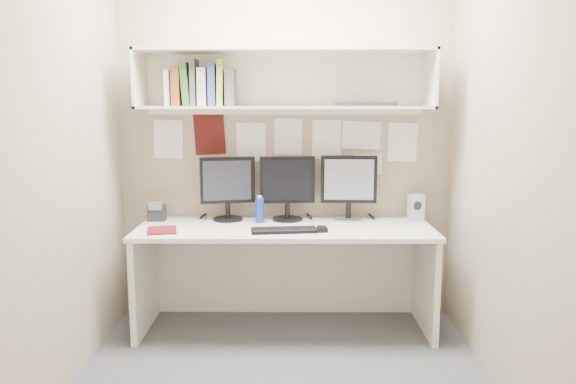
{
  "coord_description": "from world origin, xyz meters",
  "views": [
    {
      "loc": [
        0.04,
        -3.08,
        1.55
      ],
      "look_at": [
        0.02,
        0.35,
        1.01
      ],
      "focal_mm": 35.0,
      "sensor_mm": 36.0,
      "label": 1
    }
  ],
  "objects_px": {
    "monitor_center": "(287,185)",
    "speaker": "(416,207)",
    "desk_phone": "(157,213)",
    "keyboard": "(284,230)",
    "maroon_notebook": "(162,230)",
    "desk": "(285,278)",
    "monitor_left": "(228,186)",
    "monitor_right": "(349,185)"
  },
  "relations": [
    {
      "from": "monitor_right",
      "to": "keyboard",
      "type": "height_order",
      "value": "monitor_right"
    },
    {
      "from": "desk_phone",
      "to": "monitor_right",
      "type": "bearing_deg",
      "value": -2.57
    },
    {
      "from": "monitor_left",
      "to": "speaker",
      "type": "distance_m",
      "value": 1.36
    },
    {
      "from": "monitor_left",
      "to": "maroon_notebook",
      "type": "bearing_deg",
      "value": -148.64
    },
    {
      "from": "desk_phone",
      "to": "maroon_notebook",
      "type": "bearing_deg",
      "value": -75.59
    },
    {
      "from": "desk",
      "to": "speaker",
      "type": "bearing_deg",
      "value": 14.03
    },
    {
      "from": "monitor_right",
      "to": "keyboard",
      "type": "bearing_deg",
      "value": -138.17
    },
    {
      "from": "monitor_center",
      "to": "maroon_notebook",
      "type": "distance_m",
      "value": 0.93
    },
    {
      "from": "desk_phone",
      "to": "speaker",
      "type": "bearing_deg",
      "value": -2.39
    },
    {
      "from": "monitor_center",
      "to": "desk_phone",
      "type": "relative_size",
      "value": 3.14
    },
    {
      "from": "monitor_right",
      "to": "maroon_notebook",
      "type": "xyz_separation_m",
      "value": [
        -1.26,
        -0.37,
        -0.25
      ]
    },
    {
      "from": "monitor_center",
      "to": "keyboard",
      "type": "relative_size",
      "value": 1.07
    },
    {
      "from": "desk",
      "to": "speaker",
      "type": "relative_size",
      "value": 10.86
    },
    {
      "from": "monitor_center",
      "to": "speaker",
      "type": "xyz_separation_m",
      "value": [
        0.92,
        0.02,
        -0.16
      ]
    },
    {
      "from": "monitor_center",
      "to": "speaker",
      "type": "bearing_deg",
      "value": -3.92
    },
    {
      "from": "speaker",
      "to": "maroon_notebook",
      "type": "relative_size",
      "value": 0.81
    },
    {
      "from": "desk",
      "to": "maroon_notebook",
      "type": "relative_size",
      "value": 8.83
    },
    {
      "from": "desk",
      "to": "desk_phone",
      "type": "height_order",
      "value": "desk_phone"
    },
    {
      "from": "monitor_left",
      "to": "monitor_center",
      "type": "xyz_separation_m",
      "value": [
        0.43,
        -0.0,
        0.0
      ]
    },
    {
      "from": "maroon_notebook",
      "to": "desk_phone",
      "type": "relative_size",
      "value": 1.56
    },
    {
      "from": "keyboard",
      "to": "maroon_notebook",
      "type": "height_order",
      "value": "keyboard"
    },
    {
      "from": "desk",
      "to": "monitor_left",
      "type": "distance_m",
      "value": 0.77
    },
    {
      "from": "monitor_left",
      "to": "monitor_right",
      "type": "height_order",
      "value": "monitor_right"
    },
    {
      "from": "monitor_right",
      "to": "speaker",
      "type": "bearing_deg",
      "value": 3.91
    },
    {
      "from": "desk",
      "to": "monitor_center",
      "type": "distance_m",
      "value": 0.65
    },
    {
      "from": "monitor_left",
      "to": "maroon_notebook",
      "type": "distance_m",
      "value": 0.59
    },
    {
      "from": "keyboard",
      "to": "desk_phone",
      "type": "distance_m",
      "value": 0.98
    },
    {
      "from": "keyboard",
      "to": "desk_phone",
      "type": "xyz_separation_m",
      "value": [
        -0.91,
        0.35,
        0.05
      ]
    },
    {
      "from": "desk",
      "to": "keyboard",
      "type": "bearing_deg",
      "value": -91.46
    },
    {
      "from": "maroon_notebook",
      "to": "monitor_center",
      "type": "bearing_deg",
      "value": 11.65
    },
    {
      "from": "monitor_right",
      "to": "maroon_notebook",
      "type": "distance_m",
      "value": 1.33
    },
    {
      "from": "monitor_center",
      "to": "keyboard",
      "type": "height_order",
      "value": "monitor_center"
    },
    {
      "from": "monitor_left",
      "to": "speaker",
      "type": "height_order",
      "value": "monitor_left"
    },
    {
      "from": "monitor_center",
      "to": "speaker",
      "type": "height_order",
      "value": "monitor_center"
    },
    {
      "from": "speaker",
      "to": "desk_phone",
      "type": "bearing_deg",
      "value": 164.29
    },
    {
      "from": "monitor_left",
      "to": "keyboard",
      "type": "distance_m",
      "value": 0.61
    },
    {
      "from": "desk",
      "to": "monitor_right",
      "type": "distance_m",
      "value": 0.8
    },
    {
      "from": "monitor_center",
      "to": "monitor_right",
      "type": "bearing_deg",
      "value": -4.89
    },
    {
      "from": "desk_phone",
      "to": "desk",
      "type": "bearing_deg",
      "value": -15.55
    },
    {
      "from": "monitor_left",
      "to": "speaker",
      "type": "bearing_deg",
      "value": -11.21
    },
    {
      "from": "monitor_left",
      "to": "desk_phone",
      "type": "height_order",
      "value": "monitor_left"
    },
    {
      "from": "monitor_center",
      "to": "desk_phone",
      "type": "height_order",
      "value": "monitor_center"
    }
  ]
}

